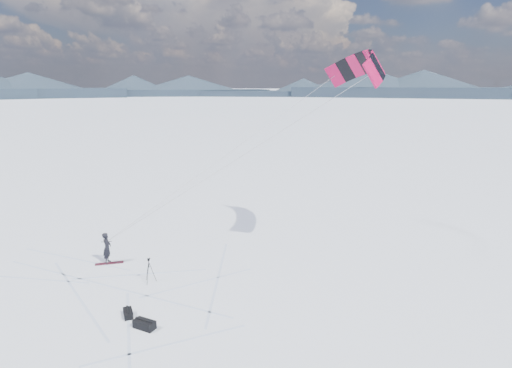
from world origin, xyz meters
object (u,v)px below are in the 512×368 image
(snowboard, at_px, (109,263))
(snowkiter, at_px, (108,263))
(gear_bag_b, at_px, (128,313))
(tripod, at_px, (149,267))
(gear_bag_a, at_px, (144,324))

(snowboard, bearing_deg, snowkiter, 115.23)
(snowkiter, relative_size, gear_bag_b, 2.16)
(snowboard, xyz_separation_m, tripod, (3.24, -1.48, 0.79))
(snowkiter, bearing_deg, snowboard, -144.06)
(tripod, height_order, gear_bag_b, tripod)
(snowkiter, bearing_deg, gear_bag_b, -157.51)
(gear_bag_a, xyz_separation_m, gear_bag_b, (-1.12, 0.65, -0.03))
(snowkiter, height_order, gear_bag_b, snowkiter)
(tripod, distance_m, gear_bag_b, 3.30)
(gear_bag_a, bearing_deg, snowboard, 145.77)
(tripod, bearing_deg, snowkiter, 122.70)
(snowkiter, bearing_deg, gear_bag_a, -154.20)
(snowkiter, height_order, snowboard, snowkiter)
(gear_bag_b, bearing_deg, snowkiter, -176.19)
(snowkiter, relative_size, snowboard, 1.16)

